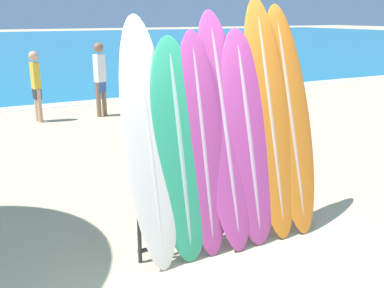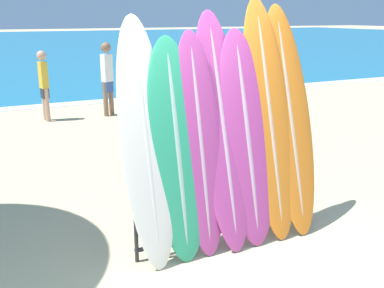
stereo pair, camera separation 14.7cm
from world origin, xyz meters
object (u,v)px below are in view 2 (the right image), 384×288
(surfboard_slot_0, at_px, (146,143))
(surfboard_slot_3, at_px, (222,131))
(surfboard_rack, at_px, (225,201))
(person_far_left, at_px, (107,76))
(surfboard_slot_5, at_px, (269,119))
(person_mid_beach, at_px, (44,83))
(surfboard_slot_2, at_px, (200,145))
(surfboard_slot_4, at_px, (246,138))
(surfboard_slot_6, at_px, (290,120))
(person_near_water, at_px, (172,91))
(surfboard_slot_1, at_px, (177,150))

(surfboard_slot_0, xyz_separation_m, surfboard_slot_3, (0.83, 0.01, 0.02))
(surfboard_rack, relative_size, person_far_left, 1.16)
(surfboard_slot_5, distance_m, person_mid_beach, 6.81)
(person_mid_beach, bearing_deg, surfboard_slot_5, -179.86)
(surfboard_slot_2, distance_m, surfboard_slot_4, 0.55)
(surfboard_slot_6, relative_size, person_near_water, 1.37)
(surfboard_slot_5, bearing_deg, surfboard_slot_2, -175.96)
(surfboard_slot_3, bearing_deg, surfboard_slot_4, -7.80)
(surfboard_slot_1, relative_size, surfboard_slot_2, 0.98)
(surfboard_slot_5, xyz_separation_m, person_near_water, (0.47, 3.77, -0.28))
(person_mid_beach, bearing_deg, person_near_water, -158.62)
(surfboard_slot_1, xyz_separation_m, person_far_left, (1.12, 6.66, -0.14))
(surfboard_rack, relative_size, surfboard_slot_5, 0.79)
(surfboard_slot_4, bearing_deg, surfboard_slot_1, -178.89)
(surfboard_slot_6, xyz_separation_m, person_mid_beach, (-1.70, 6.64, -0.37))
(surfboard_slot_5, height_order, person_far_left, surfboard_slot_5)
(surfboard_slot_1, distance_m, person_far_left, 6.75)
(surfboard_slot_0, xyz_separation_m, surfboard_slot_4, (1.10, -0.02, -0.07))
(surfboard_slot_4, xyz_separation_m, surfboard_slot_6, (0.59, 0.06, 0.12))
(surfboard_slot_0, xyz_separation_m, surfboard_slot_5, (1.40, 0.03, 0.09))
(surfboard_slot_6, bearing_deg, person_mid_beach, 104.39)
(surfboard_slot_2, relative_size, person_far_left, 1.28)
(surfboard_slot_1, xyz_separation_m, surfboard_slot_2, (0.25, 0.00, 0.03))
(surfboard_slot_5, bearing_deg, person_far_left, 89.84)
(surfboard_slot_5, xyz_separation_m, person_far_left, (0.02, 6.59, -0.32))
(surfboard_slot_0, distance_m, surfboard_slot_1, 0.32)
(surfboard_slot_1, height_order, surfboard_slot_5, surfboard_slot_5)
(surfboard_slot_1, xyz_separation_m, surfboard_slot_6, (1.39, 0.07, 0.15))
(surfboard_slot_2, xyz_separation_m, surfboard_slot_5, (0.86, 0.06, 0.16))
(surfboard_slot_2, distance_m, person_far_left, 6.71)
(surfboard_slot_4, distance_m, person_far_left, 6.65)
(person_near_water, bearing_deg, person_mid_beach, 152.22)
(surfboard_slot_0, relative_size, person_near_water, 1.31)
(surfboard_slot_1, distance_m, surfboard_slot_5, 1.12)
(surfboard_slot_6, height_order, person_far_left, surfboard_slot_6)
(person_near_water, xyz_separation_m, person_mid_beach, (-1.90, 2.88, -0.12))
(surfboard_rack, bearing_deg, surfboard_slot_5, 8.48)
(surfboard_slot_6, bearing_deg, surfboard_rack, -173.94)
(surfboard_slot_3, height_order, surfboard_slot_5, surfboard_slot_5)
(surfboard_rack, height_order, surfboard_slot_4, surfboard_slot_4)
(surfboard_rack, relative_size, surfboard_slot_1, 0.93)
(surfboard_slot_0, xyz_separation_m, surfboard_slot_6, (1.69, 0.03, 0.05))
(person_near_water, bearing_deg, surfboard_slot_2, -80.24)
(surfboard_rack, distance_m, surfboard_slot_6, 1.15)
(person_near_water, distance_m, person_mid_beach, 3.45)
(surfboard_slot_6, distance_m, person_mid_beach, 6.87)
(surfboard_slot_0, distance_m, surfboard_slot_6, 1.69)
(surfboard_rack, bearing_deg, surfboard_slot_0, 176.08)
(surfboard_slot_0, bearing_deg, surfboard_slot_1, -7.09)
(surfboard_slot_2, bearing_deg, person_mid_beach, 94.84)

